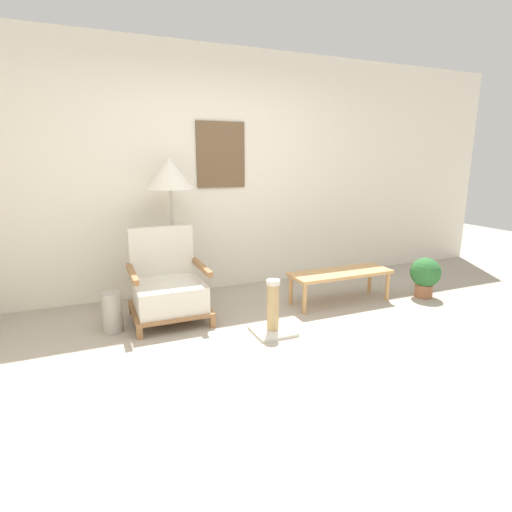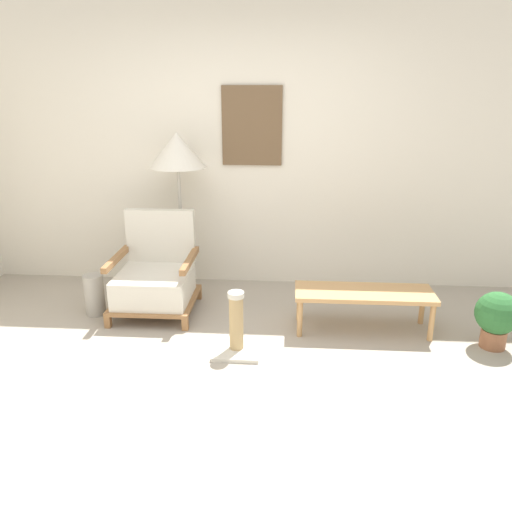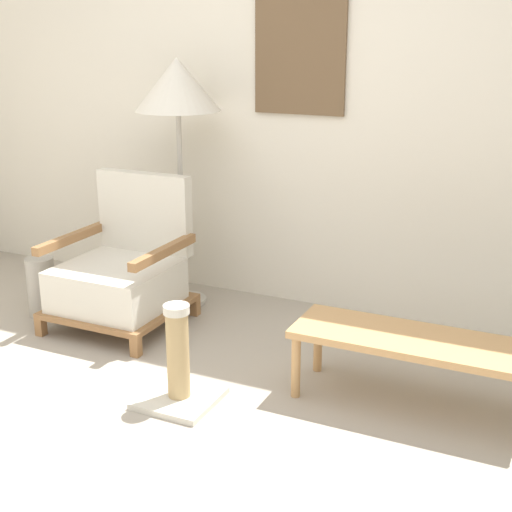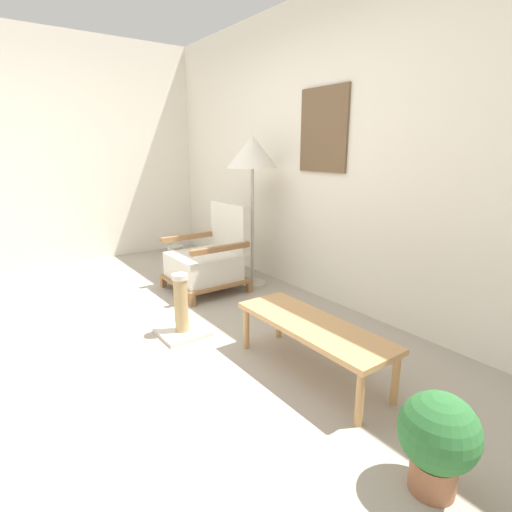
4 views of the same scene
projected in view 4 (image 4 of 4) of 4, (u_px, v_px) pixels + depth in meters
ground_plane at (104, 353)px, 2.81m from camera, size 14.00×14.00×0.00m
wall_back at (322, 153)px, 3.62m from camera, size 8.00×0.09×2.70m
wall_left at (73, 152)px, 4.81m from camera, size 0.06×8.00×2.70m
armchair at (208, 260)px, 4.02m from camera, size 0.70×0.69×0.86m
floor_lamp at (252, 156)px, 3.89m from camera, size 0.51×0.51×1.52m
coffee_table at (312, 329)px, 2.49m from camera, size 1.11×0.38×0.35m
vase at (177, 262)px, 4.40m from camera, size 0.17×0.17×0.36m
potted_plant at (438, 438)px, 1.62m from camera, size 0.33×0.33×0.45m
scratching_post at (182, 315)px, 3.06m from camera, size 0.35×0.35×0.49m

